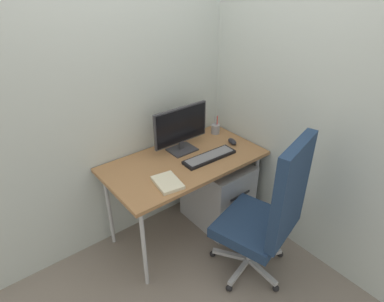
% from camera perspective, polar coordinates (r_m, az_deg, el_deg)
% --- Properties ---
extents(ground_plane, '(8.00, 8.00, 0.00)m').
position_cam_1_polar(ground_plane, '(3.02, -1.16, -13.52)').
color(ground_plane, slate).
extents(wall_back, '(3.08, 0.04, 2.80)m').
position_cam_1_polar(wall_back, '(2.59, -6.57, 14.59)').
color(wall_back, '#B7C1BC').
rests_on(wall_back, ground_plane).
extents(wall_side_right, '(0.04, 2.50, 2.80)m').
position_cam_1_polar(wall_side_right, '(2.57, 14.42, 13.76)').
color(wall_side_right, '#B7C1BC').
rests_on(wall_side_right, ground_plane).
extents(desk, '(1.26, 0.67, 0.73)m').
position_cam_1_polar(desk, '(2.60, -1.31, -2.47)').
color(desk, '#996B42').
rests_on(desk, ground_plane).
extents(office_chair, '(0.61, 0.60, 1.17)m').
position_cam_1_polar(office_chair, '(2.33, 13.45, -10.29)').
color(office_chair, black).
rests_on(office_chair, ground_plane).
extents(filing_cabinet, '(0.43, 0.55, 0.60)m').
position_cam_1_polar(filing_cabinet, '(2.96, 4.35, -7.06)').
color(filing_cabinet, '#9EA0A5').
rests_on(filing_cabinet, ground_plane).
extents(monitor, '(0.49, 0.17, 0.37)m').
position_cam_1_polar(monitor, '(2.61, -1.92, 4.05)').
color(monitor, '#333338').
rests_on(monitor, desk).
extents(keyboard, '(0.45, 0.14, 0.03)m').
position_cam_1_polar(keyboard, '(2.58, 3.05, -1.03)').
color(keyboard, black).
rests_on(keyboard, desk).
extents(mouse, '(0.08, 0.12, 0.04)m').
position_cam_1_polar(mouse, '(2.81, 7.01, 1.66)').
color(mouse, black).
rests_on(mouse, desk).
extents(pen_holder, '(0.08, 0.08, 0.17)m').
position_cam_1_polar(pen_holder, '(2.96, 4.10, 3.89)').
color(pen_holder, gray).
rests_on(pen_holder, desk).
extents(notebook, '(0.19, 0.25, 0.02)m').
position_cam_1_polar(notebook, '(2.30, -4.27, -5.48)').
color(notebook, beige).
rests_on(notebook, desk).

